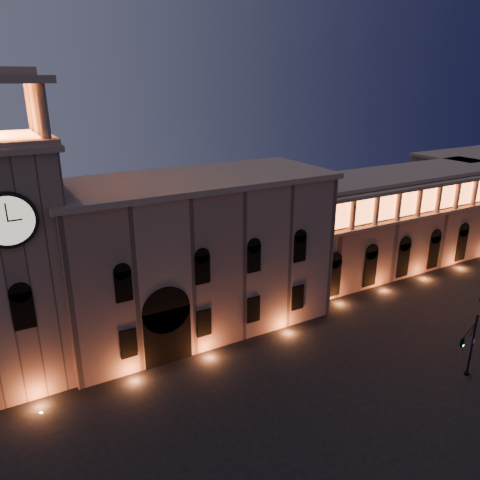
# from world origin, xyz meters

# --- Properties ---
(ground) EXTENTS (160.00, 160.00, 0.00)m
(ground) POSITION_xyz_m (0.00, 0.00, 0.00)
(ground) COLOR black
(ground) RESTS_ON ground
(government_building) EXTENTS (30.80, 12.80, 17.60)m
(government_building) POSITION_xyz_m (-2.08, 21.93, 8.77)
(government_building) COLOR #916F5E
(government_building) RESTS_ON ground
(clock_tower) EXTENTS (9.80, 9.80, 32.40)m
(clock_tower) POSITION_xyz_m (-20.50, 20.98, 12.50)
(clock_tower) COLOR #916F5E
(clock_tower) RESTS_ON ground
(colonnade_wing) EXTENTS (40.60, 11.50, 14.50)m
(colonnade_wing) POSITION_xyz_m (32.00, 23.92, 7.33)
(colonnade_wing) COLOR #8B6959
(colonnade_wing) RESTS_ON ground
(secondary_building) EXTENTS (20.00, 12.00, 14.00)m
(secondary_building) POSITION_xyz_m (58.00, 30.00, 7.00)
(secondary_building) COLOR #8B6959
(secondary_building) RESTS_ON ground
(traffic_light) EXTENTS (4.59, 1.79, 6.60)m
(traffic_light) POSITION_xyz_m (15.91, -0.68, 3.46)
(traffic_light) COLOR black
(traffic_light) RESTS_ON ground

